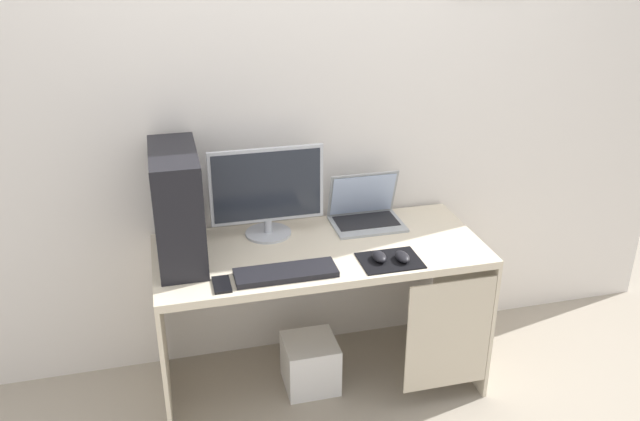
{
  "coord_description": "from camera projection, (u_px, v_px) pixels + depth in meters",
  "views": [
    {
      "loc": [
        -0.64,
        -2.52,
        2.07
      ],
      "look_at": [
        0.0,
        0.0,
        0.9
      ],
      "focal_mm": 36.93,
      "sensor_mm": 36.0,
      "label": 1
    }
  ],
  "objects": [
    {
      "name": "ground_plane",
      "position": [
        320.0,
        379.0,
        3.22
      ],
      "size": [
        8.0,
        8.0,
        0.0
      ],
      "primitive_type": "plane",
      "color": "#9E9384"
    },
    {
      "name": "wall_back",
      "position": [
        301.0,
        100.0,
        3.0
      ],
      "size": [
        4.0,
        0.05,
        2.6
      ],
      "color": "silver",
      "rests_on": "ground_plane"
    },
    {
      "name": "desk",
      "position": [
        324.0,
        276.0,
        2.97
      ],
      "size": [
        1.46,
        0.64,
        0.72
      ],
      "color": "beige",
      "rests_on": "ground_plane"
    },
    {
      "name": "pc_tower",
      "position": [
        177.0,
        206.0,
        2.74
      ],
      "size": [
        0.19,
        0.47,
        0.48
      ],
      "primitive_type": "cube",
      "color": "black",
      "rests_on": "desk"
    },
    {
      "name": "monitor",
      "position": [
        267.0,
        192.0,
        2.95
      ],
      "size": [
        0.51,
        0.21,
        0.42
      ],
      "color": "#B7BCC6",
      "rests_on": "desk"
    },
    {
      "name": "laptop",
      "position": [
        366.0,
        213.0,
        3.14
      ],
      "size": [
        0.33,
        0.25,
        0.25
      ],
      "color": "#9EA3A8",
      "rests_on": "desk"
    },
    {
      "name": "keyboard",
      "position": [
        286.0,
        273.0,
        2.69
      ],
      "size": [
        0.42,
        0.14,
        0.02
      ],
      "primitive_type": "cube",
      "color": "black",
      "rests_on": "desk"
    },
    {
      "name": "mousepad",
      "position": [
        390.0,
        260.0,
        2.8
      ],
      "size": [
        0.26,
        0.2,
        0.0
      ],
      "primitive_type": "cube",
      "color": "black",
      "rests_on": "desk"
    },
    {
      "name": "mouse_left",
      "position": [
        379.0,
        257.0,
        2.79
      ],
      "size": [
        0.06,
        0.1,
        0.03
      ],
      "primitive_type": "ellipsoid",
      "color": "black",
      "rests_on": "mousepad"
    },
    {
      "name": "mouse_right",
      "position": [
        402.0,
        257.0,
        2.79
      ],
      "size": [
        0.06,
        0.1,
        0.03
      ],
      "primitive_type": "ellipsoid",
      "color": "black",
      "rests_on": "mousepad"
    },
    {
      "name": "cell_phone",
      "position": [
        222.0,
        284.0,
        2.62
      ],
      "size": [
        0.07,
        0.13,
        0.01
      ],
      "primitive_type": "cube",
      "color": "black",
      "rests_on": "desk"
    },
    {
      "name": "subwoofer",
      "position": [
        310.0,
        363.0,
        3.13
      ],
      "size": [
        0.25,
        0.25,
        0.25
      ],
      "primitive_type": "cube",
      "color": "white",
      "rests_on": "ground_plane"
    }
  ]
}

